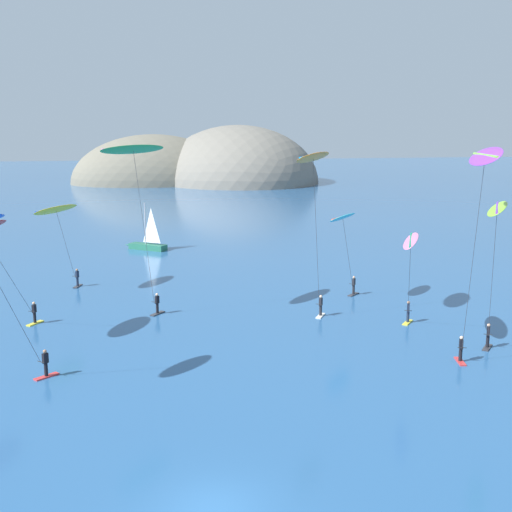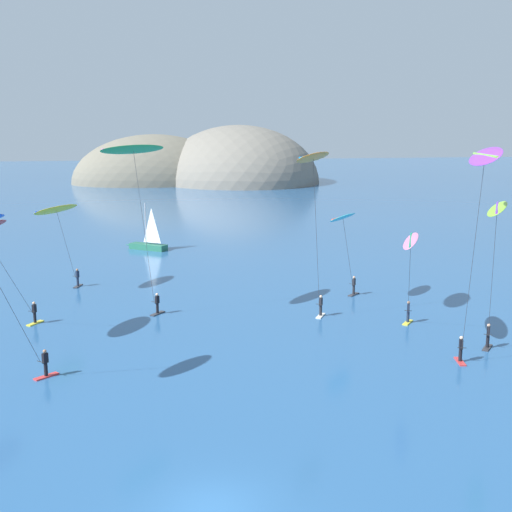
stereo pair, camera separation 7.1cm
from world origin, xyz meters
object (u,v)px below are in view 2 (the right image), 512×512
at_px(sailboat_near, 146,244).
at_px(kitesurfer_pink, 410,248).
at_px(kitesurfer_orange, 314,169).
at_px(kitesurfer_yellow, 58,215).
at_px(kitesurfer_purple, 483,172).
at_px(kitesurfer_lime, 496,219).
at_px(kitesurfer_cyan, 344,225).
at_px(kitesurfer_green, 135,161).

height_order(sailboat_near, kitesurfer_pink, kitesurfer_pink).
relative_size(kitesurfer_pink, kitesurfer_orange, 0.63).
xyz_separation_m(kitesurfer_pink, kitesurfer_yellow, (-24.37, 19.44, 0.38)).
relative_size(sailboat_near, kitesurfer_orange, 0.44).
relative_size(kitesurfer_pink, kitesurfer_purple, 0.60).
bearing_deg(kitesurfer_orange, kitesurfer_lime, -48.96).
relative_size(sailboat_near, kitesurfer_purple, 0.42).
xyz_separation_m(sailboat_near, kitesurfer_orange, (11.02, -33.63, 10.97)).
height_order(sailboat_near, kitesurfer_cyan, kitesurfer_cyan).
bearing_deg(kitesurfer_purple, kitesurfer_pink, 97.46).
relative_size(kitesurfer_purple, kitesurfer_yellow, 1.70).
height_order(kitesurfer_orange, kitesurfer_yellow, kitesurfer_orange).
relative_size(sailboat_near, kitesurfer_cyan, 0.75).
distance_m(kitesurfer_lime, kitesurfer_yellow, 36.64).
bearing_deg(kitesurfer_cyan, kitesurfer_pink, -86.42).
bearing_deg(kitesurfer_pink, kitesurfer_lime, -50.07).
bearing_deg(kitesurfer_yellow, kitesurfer_pink, -38.58).
bearing_deg(kitesurfer_yellow, kitesurfer_purple, -46.05).
relative_size(kitesurfer_cyan, kitesurfer_yellow, 0.96).
relative_size(kitesurfer_yellow, kitesurfer_green, 0.60).
height_order(kitesurfer_cyan, kitesurfer_pink, kitesurfer_cyan).
bearing_deg(kitesurfer_cyan, kitesurfer_yellow, 160.81).
xyz_separation_m(kitesurfer_yellow, kitesurfer_green, (6.65, -10.18, 5.14)).
height_order(sailboat_near, kitesurfer_orange, kitesurfer_orange).
relative_size(kitesurfer_pink, kitesurfer_green, 0.61).
xyz_separation_m(kitesurfer_lime, kitesurfer_yellow, (-27.90, 23.66, -2.03)).
height_order(kitesurfer_purple, kitesurfer_orange, kitesurfer_purple).
bearing_deg(kitesurfer_lime, kitesurfer_purple, -136.34).
height_order(kitesurfer_pink, kitesurfer_purple, kitesurfer_purple).
xyz_separation_m(kitesurfer_orange, kitesurfer_lime, (8.63, -9.91, -2.57)).
bearing_deg(sailboat_near, kitesurfer_orange, -71.86).
bearing_deg(kitesurfer_orange, kitesurfer_pink, -48.15).
bearing_deg(kitesurfer_yellow, sailboat_near, 67.43).
distance_m(sailboat_near, kitesurfer_lime, 48.49).
bearing_deg(kitesurfer_green, kitesurfer_orange, -15.80).
height_order(kitesurfer_orange, kitesurfer_lime, kitesurfer_orange).
relative_size(kitesurfer_pink, kitesurfer_lime, 0.81).
xyz_separation_m(kitesurfer_pink, kitesurfer_orange, (-5.09, 5.69, 4.98)).
xyz_separation_m(kitesurfer_cyan, kitesurfer_purple, (1.58, -17.95, 5.50)).
height_order(kitesurfer_cyan, kitesurfer_yellow, kitesurfer_yellow).
xyz_separation_m(kitesurfer_cyan, kitesurfer_green, (-17.02, -1.94, 5.55)).
bearing_deg(kitesurfer_pink, kitesurfer_cyan, 93.58).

